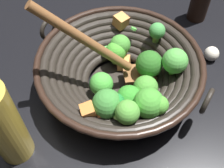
% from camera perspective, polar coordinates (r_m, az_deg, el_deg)
% --- Properties ---
extents(ground_plane, '(4.00, 4.00, 0.00)m').
position_cam_1_polar(ground_plane, '(0.66, 1.39, -0.34)').
color(ground_plane, black).
extents(wok, '(0.36, 0.37, 0.25)m').
position_cam_1_polar(wok, '(0.61, 1.80, 2.74)').
color(wok, black).
rests_on(wok, ground).
extents(cooking_oil_bottle, '(0.06, 0.06, 0.26)m').
position_cam_1_polar(cooking_oil_bottle, '(0.52, -21.44, -7.42)').
color(cooking_oil_bottle, gold).
rests_on(cooking_oil_bottle, ground).
extents(garlic_bulb, '(0.04, 0.04, 0.04)m').
position_cam_1_polar(garlic_bulb, '(0.74, 19.50, 5.81)').
color(garlic_bulb, silver).
rests_on(garlic_bulb, ground).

